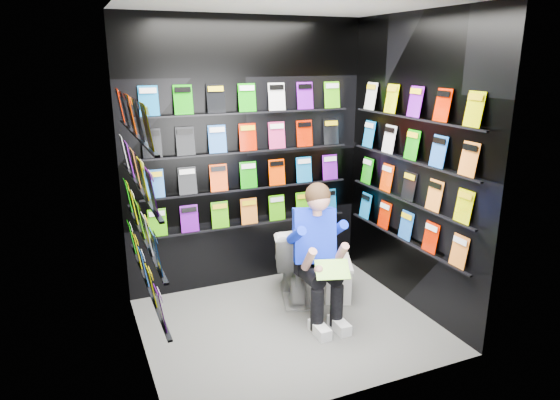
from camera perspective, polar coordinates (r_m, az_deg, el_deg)
name	(u,v)px	position (r m, az deg, el deg)	size (l,w,h in m)	color
floor	(289,325)	(4.44, 0.98, -14.09)	(2.40, 2.40, 0.00)	#5A5A58
ceiling	(290,3)	(3.85, 1.18, 21.60)	(2.40, 2.40, 0.00)	white
wall_back	(247,156)	(4.85, -3.79, 5.01)	(2.40, 0.04, 2.60)	black
wall_front	(356,214)	(3.09, 8.69, -1.60)	(2.40, 0.04, 2.60)	black
wall_left	(133,195)	(3.64, -16.45, 0.60)	(0.04, 2.00, 2.60)	black
wall_right	(413,166)	(4.56, 15.00, 3.77)	(0.04, 2.00, 2.60)	black
comics_back	(248,156)	(4.82, -3.67, 5.01)	(2.10, 0.06, 1.37)	orange
comics_left	(137,193)	(3.64, -15.98, 0.72)	(0.06, 1.70, 1.37)	orange
comics_right	(411,166)	(4.54, 14.70, 3.81)	(0.06, 1.70, 1.37)	orange
toilet	(294,261)	(4.75, 1.64, -6.98)	(0.42, 0.75, 0.73)	white
longbox	(337,280)	(4.89, 6.49, -9.03)	(0.24, 0.43, 0.32)	silver
longbox_lid	(337,263)	(4.82, 6.55, -7.12)	(0.26, 0.45, 0.03)	silver
reader	(313,236)	(4.30, 3.81, -4.17)	(0.48, 0.70, 1.30)	#081FDA
held_comic	(332,269)	(4.07, 6.00, -7.90)	(0.27, 0.01, 0.19)	#35B664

